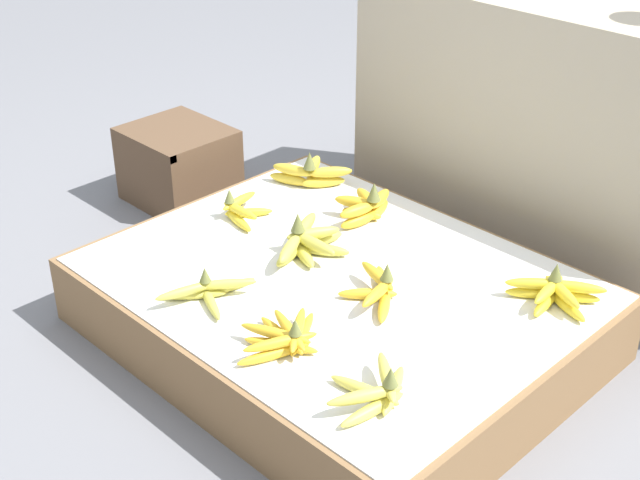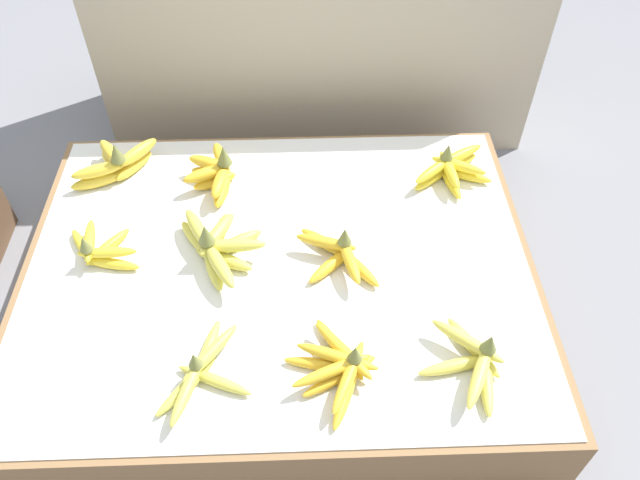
% 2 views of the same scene
% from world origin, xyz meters
% --- Properties ---
extents(ground_plane, '(10.00, 10.00, 0.00)m').
position_xyz_m(ground_plane, '(0.00, 0.00, 0.00)').
color(ground_plane, slate).
extents(display_platform, '(1.15, 0.91, 0.18)m').
position_xyz_m(display_platform, '(0.00, 0.00, 0.09)').
color(display_platform, olive).
rests_on(display_platform, ground_plane).
extents(back_vendor_table, '(1.23, 0.41, 0.73)m').
position_xyz_m(back_vendor_table, '(0.12, 0.80, 0.36)').
color(back_vendor_table, tan).
rests_on(back_vendor_table, ground_plane).
extents(banana_bunch_front_midleft, '(0.19, 0.25, 0.08)m').
position_xyz_m(banana_bunch_front_midleft, '(-0.14, -0.29, 0.21)').
color(banana_bunch_front_midleft, gold).
rests_on(banana_bunch_front_midleft, display_platform).
extents(banana_bunch_front_midright, '(0.19, 0.25, 0.09)m').
position_xyz_m(banana_bunch_front_midright, '(0.12, -0.28, 0.21)').
color(banana_bunch_front_midright, gold).
rests_on(banana_bunch_front_midright, display_platform).
extents(banana_bunch_front_right, '(0.17, 0.23, 0.09)m').
position_xyz_m(banana_bunch_front_right, '(0.38, -0.28, 0.21)').
color(banana_bunch_front_right, '#DBCC4C').
rests_on(banana_bunch_front_right, display_platform).
extents(banana_bunch_middle_left, '(0.19, 0.14, 0.09)m').
position_xyz_m(banana_bunch_middle_left, '(-0.40, 0.03, 0.21)').
color(banana_bunch_middle_left, yellow).
rests_on(banana_bunch_middle_left, display_platform).
extents(banana_bunch_middle_midleft, '(0.21, 0.26, 0.11)m').
position_xyz_m(banana_bunch_middle_midleft, '(-0.14, 0.03, 0.21)').
color(banana_bunch_middle_midleft, gold).
rests_on(banana_bunch_middle_midleft, display_platform).
extents(banana_bunch_middle_midright, '(0.19, 0.20, 0.10)m').
position_xyz_m(banana_bunch_middle_midright, '(0.13, -0.00, 0.21)').
color(banana_bunch_middle_midright, gold).
rests_on(banana_bunch_middle_midright, display_platform).
extents(banana_bunch_back_left, '(0.21, 0.17, 0.11)m').
position_xyz_m(banana_bunch_back_left, '(-0.41, 0.31, 0.22)').
color(banana_bunch_back_left, gold).
rests_on(banana_bunch_back_left, display_platform).
extents(banana_bunch_back_midleft, '(0.13, 0.21, 0.11)m').
position_xyz_m(banana_bunch_back_midleft, '(-0.16, 0.27, 0.22)').
color(banana_bunch_back_midleft, gold).
rests_on(banana_bunch_back_midleft, display_platform).
extents(banana_bunch_back_right, '(0.21, 0.18, 0.10)m').
position_xyz_m(banana_bunch_back_right, '(0.43, 0.27, 0.21)').
color(banana_bunch_back_right, yellow).
rests_on(banana_bunch_back_right, display_platform).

